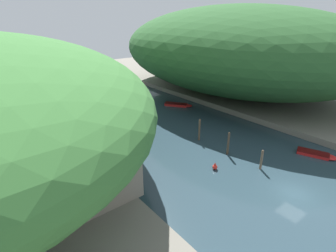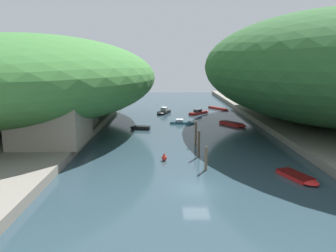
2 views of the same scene
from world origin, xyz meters
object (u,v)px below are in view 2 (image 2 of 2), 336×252
at_px(boat_white_cruiser, 234,124).
at_px(boat_open_rowboat, 183,122).
at_px(boat_red_skiff, 200,112).
at_px(waterfront_building, 51,111).
at_px(channel_buoy_near, 164,158).
at_px(boat_cabin_cruiser, 219,108).
at_px(boat_far_upstream, 163,112).
at_px(boathouse_shed, 76,109).
at_px(boat_mid_channel, 140,128).
at_px(person_by_boathouse, 80,131).
at_px(boat_moored_right, 299,178).
at_px(person_on_quay, 73,132).

height_order(boat_white_cruiser, boat_open_rowboat, boat_open_rowboat).
xyz_separation_m(boat_white_cruiser, boat_red_skiff, (-4.91, 13.70, 0.09)).
xyz_separation_m(waterfront_building, channel_buoy_near, (14.82, -4.85, -4.93)).
bearing_deg(boat_cabin_cruiser, boat_far_upstream, -8.59).
distance_m(boat_white_cruiser, channel_buoy_near, 25.03).
distance_m(boathouse_shed, boat_mid_channel, 11.09).
height_order(boat_open_rowboat, person_by_boathouse, person_by_boathouse).
bearing_deg(boat_red_skiff, boat_moored_right, -39.93).
bearing_deg(boat_mid_channel, boathouse_shed, 107.94).
bearing_deg(person_by_boathouse, channel_buoy_near, -133.46).
bearing_deg(boat_far_upstream, channel_buoy_near, 113.36).
bearing_deg(boat_cabin_cruiser, boat_white_cruiser, 52.63).
relative_size(boathouse_shed, boat_open_rowboat, 1.80).
xyz_separation_m(boathouse_shed, boat_white_cruiser, (27.51, 5.24, -3.59)).
relative_size(boat_cabin_cruiser, person_by_boathouse, 3.53).
xyz_separation_m(boathouse_shed, boat_mid_channel, (10.31, 1.97, -3.57)).
bearing_deg(boat_cabin_cruiser, boat_red_skiff, 15.30).
xyz_separation_m(boat_white_cruiser, person_by_boathouse, (-24.77, -13.77, 1.72)).
xyz_separation_m(boat_moored_right, boat_mid_channel, (-17.88, 24.77, 0.06)).
height_order(boat_moored_right, person_by_boathouse, person_by_boathouse).
relative_size(boat_red_skiff, boat_cabin_cruiser, 0.95).
relative_size(boat_open_rowboat, person_by_boathouse, 2.84).
distance_m(channel_buoy_near, person_on_quay, 14.58).
xyz_separation_m(boat_open_rowboat, person_by_boathouse, (-15.35, -15.80, 1.72)).
bearing_deg(boat_open_rowboat, boat_red_skiff, 163.05).
xyz_separation_m(boat_mid_channel, person_on_quay, (-8.34, -11.19, 1.70)).
distance_m(boat_red_skiff, channel_buoy_near, 36.06).
xyz_separation_m(boat_moored_right, boat_cabin_cruiser, (-0.05, 48.57, 0.00)).
height_order(boat_open_rowboat, channel_buoy_near, channel_buoy_near).
distance_m(boat_red_skiff, boat_far_upstream, 8.22).
xyz_separation_m(boat_far_upstream, boat_cabin_cruiser, (13.77, 7.02, -0.23)).
bearing_deg(channel_buoy_near, boathouse_shed, 132.05).
bearing_deg(waterfront_building, boat_red_skiff, 53.11).
relative_size(person_on_quay, person_by_boathouse, 1.00).
relative_size(waterfront_building, person_on_quay, 5.89).
distance_m(waterfront_building, boat_moored_right, 30.99).
height_order(boat_red_skiff, boat_cabin_cruiser, boat_red_skiff).
relative_size(boat_white_cruiser, channel_buoy_near, 5.99).
relative_size(boat_moored_right, boat_open_rowboat, 1.08).
distance_m(boat_mid_channel, boat_cabin_cruiser, 29.74).
bearing_deg(channel_buoy_near, boat_white_cruiser, 59.09).
distance_m(boat_mid_channel, channel_buoy_near, 18.71).
distance_m(boat_moored_right, boat_cabin_cruiser, 48.57).
distance_m(waterfront_building, boat_open_rowboat, 26.59).
height_order(channel_buoy_near, person_on_quay, person_on_quay).
bearing_deg(boat_far_upstream, boat_red_skiff, -155.80).
bearing_deg(person_on_quay, boat_white_cruiser, -66.18).
relative_size(boat_moored_right, boat_far_upstream, 1.04).
relative_size(boathouse_shed, boat_moored_right, 1.67).
bearing_deg(person_on_quay, boat_mid_channel, -42.41).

